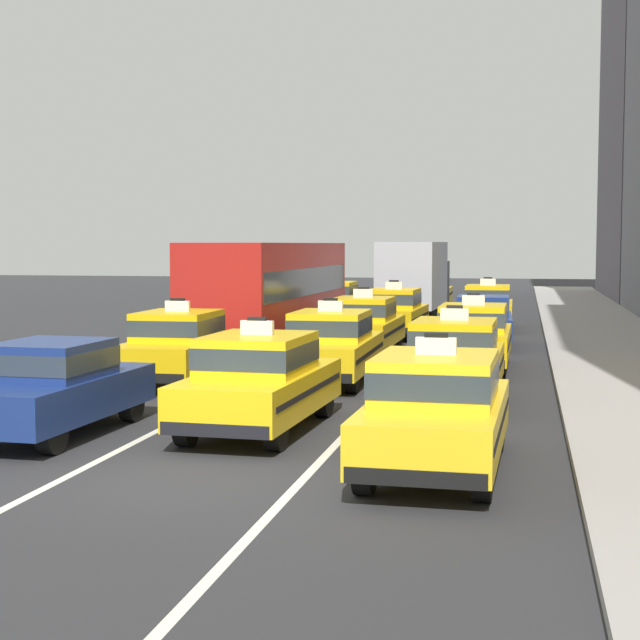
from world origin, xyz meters
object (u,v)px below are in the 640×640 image
Objects in this scene: box_truck_center_fifth at (415,277)px; taxi_right_fifth at (488,306)px; taxi_left_fourth at (335,301)px; taxi_center_sixth at (432,291)px; taxi_right_nearest at (436,410)px; taxi_right_third at (473,335)px; taxi_center_fourth at (394,312)px; sedan_right_fourth at (483,319)px; taxi_right_second at (455,358)px; taxi_center_second at (331,345)px; taxi_center_nearest at (259,380)px; taxi_center_third at (364,324)px; sedan_left_nearest at (54,385)px; bus_left_third at (272,287)px; taxi_left_second at (179,345)px.

box_truck_center_fifth is 5.60m from taxi_right_fifth.
taxi_left_fourth is 10.03m from taxi_center_sixth.
taxi_right_nearest is 1.01× the size of taxi_right_third.
taxi_center_fourth is 0.65× the size of box_truck_center_fifth.
sedan_right_fourth is at bearing 89.96° from taxi_right_third.
taxi_right_nearest is at bearing -89.66° from taxi_right_fifth.
taxi_left_fourth and taxi_right_second have the same top height.
taxi_center_second reaches higher than sedan_right_fourth.
taxi_center_nearest is 11.81m from taxi_center_third.
taxi_center_fourth and taxi_right_third have the same top height.
taxi_center_third is at bearing 103.21° from taxi_right_nearest.
box_truck_center_fifth is 21.96m from taxi_right_second.
sedan_left_nearest is 0.95× the size of taxi_right_fifth.
taxi_center_nearest is at bearing -89.42° from taxi_center_third.
taxi_right_nearest is (3.35, -27.94, -0.90)m from box_truck_center_fifth.
taxi_right_nearest is (6.47, -1.33, 0.03)m from sedan_left_nearest.
taxi_center_nearest is (3.43, -14.08, -0.94)m from bus_left_third.
bus_left_third is 4.83m from taxi_center_fourth.
taxi_right_second is at bearing -81.68° from box_truck_center_fifth.
taxi_left_fourth is at bearing 104.01° from taxi_right_nearest.
sedan_right_fourth is (3.27, 3.03, -0.03)m from taxi_center_third.
box_truck_center_fifth reaches higher than taxi_center_sixth.
box_truck_center_fifth is at bearing 91.33° from taxi_center_fourth.
taxi_center_third is 4.30m from taxi_right_third.
taxi_right_second is (2.98, -13.44, 0.00)m from taxi_center_fourth.
taxi_center_sixth is (3.08, 9.55, 0.00)m from taxi_left_fourth.
taxi_right_fifth is at bearing 89.87° from taxi_right_second.
bus_left_third reaches higher than taxi_right_second.
box_truck_center_fifth is 16.90m from taxi_right_third.
taxi_left_fourth is at bearing 89.54° from taxi_left_second.
taxi_left_fourth is 15.49m from taxi_right_third.
taxi_center_sixth is at bearing 90.15° from taxi_center_nearest.
taxi_left_second is 1.00× the size of taxi_right_fifth.
taxi_right_fifth is (-0.14, 23.44, 0.00)m from taxi_right_nearest.
taxi_center_nearest is 9.55m from taxi_right_third.
box_truck_center_fifth reaches higher than taxi_center_nearest.
taxi_right_third is at bearing 88.73° from taxi_right_second.
taxi_center_fourth is at bearing -61.32° from taxi_left_fourth.
taxi_right_nearest reaches higher than sedan_left_nearest.
taxi_left_second is 0.99× the size of taxi_center_nearest.
taxi_center_nearest is 3.99m from taxi_right_nearest.
taxi_left_fourth is 1.00× the size of taxi_center_third.
box_truck_center_fifth is 7.20m from taxi_center_sixth.
taxi_left_fourth reaches higher than sedan_left_nearest.
taxi_center_sixth is 1.00× the size of taxi_right_third.
bus_left_third is 11.95m from box_truck_center_fifth.
taxi_center_sixth is at bearing 72.14° from taxi_left_fourth.
box_truck_center_fifth is 1.53× the size of taxi_center_sixth.
taxi_center_third is 20.90m from taxi_center_sixth.
taxi_center_second is (3.51, -8.14, -0.94)m from bus_left_third.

